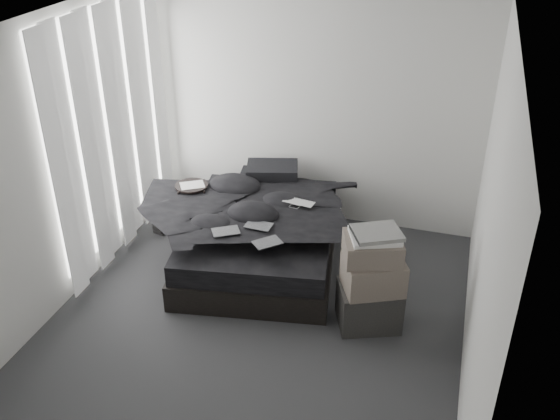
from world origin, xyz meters
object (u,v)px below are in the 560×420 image
(laptop, at_px, (297,198))
(box_lower, at_px, (369,305))
(bed, at_px, (261,248))
(side_stand, at_px, (194,212))

(laptop, relative_size, box_lower, 0.60)
(bed, bearing_deg, side_stand, 157.05)
(laptop, relative_size, side_stand, 0.49)
(bed, relative_size, box_lower, 3.72)
(laptop, bearing_deg, side_stand, -175.93)
(side_stand, bearing_deg, laptop, -4.33)
(laptop, distance_m, box_lower, 1.30)
(side_stand, xyz_separation_m, box_lower, (2.07, -0.89, -0.13))
(laptop, bearing_deg, bed, -154.50)
(box_lower, bearing_deg, bed, 150.94)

